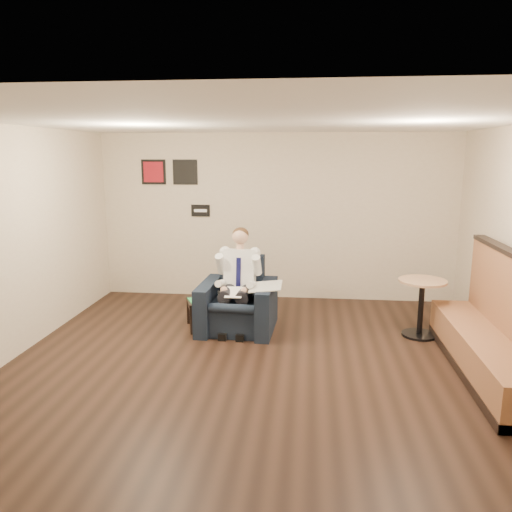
# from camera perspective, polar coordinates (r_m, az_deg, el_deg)

# --- Properties ---
(ground) EXTENTS (6.00, 6.00, 0.00)m
(ground) POSITION_cam_1_polar(r_m,az_deg,el_deg) (5.95, 0.18, -12.80)
(ground) COLOR black
(ground) RESTS_ON ground
(wall_back) EXTENTS (6.00, 0.02, 2.80)m
(wall_back) POSITION_cam_1_polar(r_m,az_deg,el_deg) (8.47, 2.32, 4.45)
(wall_back) COLOR beige
(wall_back) RESTS_ON ground
(wall_front) EXTENTS (6.00, 0.02, 2.80)m
(wall_front) POSITION_cam_1_polar(r_m,az_deg,el_deg) (2.67, -6.73, -11.89)
(wall_front) COLOR beige
(wall_front) RESTS_ON ground
(wall_left) EXTENTS (0.02, 6.00, 2.80)m
(wall_left) POSITION_cam_1_polar(r_m,az_deg,el_deg) (6.55, -26.93, 1.04)
(wall_left) COLOR beige
(wall_left) RESTS_ON ground
(ceiling) EXTENTS (6.00, 6.00, 0.02)m
(ceiling) POSITION_cam_1_polar(r_m,az_deg,el_deg) (5.43, 0.19, 15.21)
(ceiling) COLOR white
(ceiling) RESTS_ON wall_back
(seating_sign) EXTENTS (0.32, 0.02, 0.20)m
(seating_sign) POSITION_cam_1_polar(r_m,az_deg,el_deg) (8.63, -6.36, 5.19)
(seating_sign) COLOR black
(seating_sign) RESTS_ON wall_back
(art_print_left) EXTENTS (0.42, 0.03, 0.42)m
(art_print_left) POSITION_cam_1_polar(r_m,az_deg,el_deg) (8.79, -11.62, 9.39)
(art_print_left) COLOR maroon
(art_print_left) RESTS_ON wall_back
(art_print_right) EXTENTS (0.42, 0.03, 0.42)m
(art_print_right) POSITION_cam_1_polar(r_m,az_deg,el_deg) (8.64, -8.10, 9.47)
(art_print_right) COLOR black
(art_print_right) RESTS_ON wall_back
(armchair) EXTENTS (1.08, 1.08, 1.00)m
(armchair) POSITION_cam_1_polar(r_m,az_deg,el_deg) (7.05, -2.14, -4.53)
(armchair) COLOR black
(armchair) RESTS_ON ground
(seated_man) EXTENTS (0.69, 1.01, 1.37)m
(seated_man) POSITION_cam_1_polar(r_m,az_deg,el_deg) (6.87, -2.36, -3.35)
(seated_man) COLOR silver
(seated_man) RESTS_ON armchair
(lap_papers) EXTENTS (0.24, 0.33, 0.01)m
(lap_papers) POSITION_cam_1_polar(r_m,az_deg,el_deg) (6.79, -2.53, -4.16)
(lap_papers) COLOR white
(lap_papers) RESTS_ON seated_man
(newspaper) EXTENTS (0.44, 0.55, 0.01)m
(newspaper) POSITION_cam_1_polar(r_m,az_deg,el_deg) (6.83, 1.13, -3.48)
(newspaper) COLOR silver
(newspaper) RESTS_ON armchair
(side_table) EXTENTS (0.66, 0.66, 0.42)m
(side_table) POSITION_cam_1_polar(r_m,az_deg,el_deg) (7.24, -5.73, -6.53)
(side_table) COLOR black
(side_table) RESTS_ON ground
(green_folder) EXTENTS (0.51, 0.46, 0.01)m
(green_folder) POSITION_cam_1_polar(r_m,az_deg,el_deg) (7.15, -5.97, -4.95)
(green_folder) COLOR #2BDA66
(green_folder) RESTS_ON side_table
(coffee_mug) EXTENTS (0.10, 0.10, 0.09)m
(coffee_mug) POSITION_cam_1_polar(r_m,az_deg,el_deg) (7.29, -4.58, -4.28)
(coffee_mug) COLOR white
(coffee_mug) RESTS_ON side_table
(smartphone) EXTENTS (0.14, 0.09, 0.01)m
(smartphone) POSITION_cam_1_polar(r_m,az_deg,el_deg) (7.32, -5.56, -4.56)
(smartphone) COLOR black
(smartphone) RESTS_ON side_table
(banquette) EXTENTS (0.64, 2.67, 1.37)m
(banquette) POSITION_cam_1_polar(r_m,az_deg,el_deg) (6.19, 25.13, -6.21)
(banquette) COLOR brown
(banquette) RESTS_ON ground
(cafe_table) EXTENTS (0.82, 0.82, 0.79)m
(cafe_table) POSITION_cam_1_polar(r_m,az_deg,el_deg) (7.18, 18.32, -5.67)
(cafe_table) COLOR tan
(cafe_table) RESTS_ON ground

